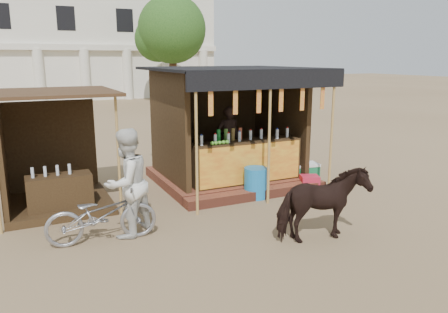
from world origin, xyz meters
name	(u,v)px	position (x,y,z in m)	size (l,w,h in m)	color
ground	(264,238)	(0.00, 0.00, 0.00)	(120.00, 120.00, 0.00)	#846B4C
main_stall	(230,141)	(1.00, 3.36, 1.02)	(3.60, 3.61, 2.78)	brown
secondary_stall	(47,167)	(-3.17, 3.24, 0.85)	(2.40, 2.40, 2.38)	#382814
cow	(322,205)	(0.80, -0.49, 0.63)	(0.68, 1.50, 1.26)	black
motorbike	(102,215)	(-2.50, 1.04, 0.47)	(0.63, 1.80, 0.94)	gray
bystander	(127,183)	(-2.04, 1.14, 0.93)	(0.91, 0.71, 1.86)	silver
blue_barrel	(256,183)	(0.95, 2.00, 0.34)	(0.51, 0.51, 0.67)	#1974BB
red_crate	(309,182)	(2.40, 2.00, 0.16)	(0.41, 0.36, 0.33)	#AC1C34
cooler	(305,172)	(2.69, 2.60, 0.23)	(0.70, 0.53, 0.46)	#197041
background_building	(34,44)	(-2.00, 29.94, 3.98)	(26.00, 7.45, 8.18)	silver
tree	(169,32)	(5.81, 22.14, 4.63)	(4.50, 4.40, 7.00)	#382314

